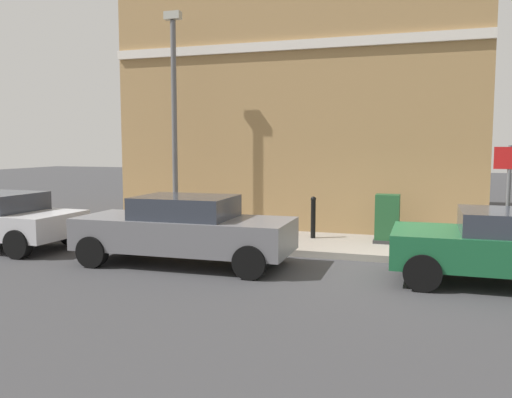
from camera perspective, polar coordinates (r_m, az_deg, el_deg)
name	(u,v)px	position (r m, az deg, el deg)	size (l,w,h in m)	color
ground	(393,271)	(10.92, 14.35, -7.40)	(80.00, 80.00, 0.00)	#38383A
sidewalk	(165,235)	(14.41, -9.63, -3.80)	(2.56, 30.00, 0.15)	gray
corner_building	(316,80)	(18.07, 6.46, 12.50)	(7.58, 10.08, 9.15)	#9E7A4C
car_green	(510,245)	(10.37, 25.47, -4.48)	(2.00, 3.94, 1.32)	#195933
car_grey	(185,229)	(11.08, -7.62, -3.19)	(1.92, 4.46, 1.42)	slate
utility_cabinet	(387,221)	(12.96, 13.82, -2.25)	(0.46, 0.61, 1.15)	#1E4C28
bollard_near_cabinet	(313,216)	(13.32, 6.12, -1.80)	(0.14, 0.14, 1.04)	black
bollard_far_kerb	(230,220)	(12.46, -2.76, -2.30)	(0.14, 0.14, 1.04)	black
street_sign	(509,185)	(11.76, 25.35, 1.35)	(0.08, 0.60, 2.30)	#59595B
lamppost	(174,112)	(14.33, -8.71, 9.12)	(0.20, 0.44, 5.72)	#59595B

